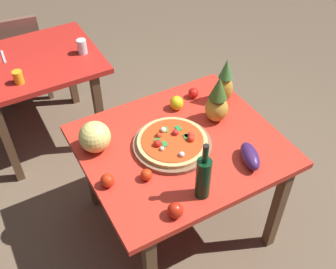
{
  "coord_description": "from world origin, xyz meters",
  "views": [
    {
      "loc": [
        -0.87,
        -1.41,
        2.4
      ],
      "look_at": [
        -0.05,
        0.06,
        0.81
      ],
      "focal_mm": 43.25,
      "sensor_mm": 36.0,
      "label": 1
    }
  ],
  "objects_px": {
    "pizza_board": "(172,145)",
    "tomato_by_bottle": "(175,210)",
    "bell_pepper": "(177,103)",
    "tomato_beside_pepper": "(193,93)",
    "melon": "(95,137)",
    "knife_utensil": "(3,57)",
    "pineapple_left": "(225,83)",
    "drinking_glass_juice": "(18,77)",
    "pineapple_right": "(217,102)",
    "dining_chair": "(20,53)",
    "wine_bottle": "(203,177)",
    "tomato_at_corner": "(146,175)",
    "pizza": "(172,141)",
    "drinking_glass_water": "(82,47)",
    "background_table": "(34,73)",
    "eggplant": "(250,156)",
    "tomato_near_board": "(107,180)",
    "display_table": "(180,155)"
  },
  "relations": [
    {
      "from": "pizza_board",
      "to": "display_table",
      "type": "bearing_deg",
      "value": -5.46
    },
    {
      "from": "pineapple_left",
      "to": "eggplant",
      "type": "relative_size",
      "value": 1.53
    },
    {
      "from": "tomato_at_corner",
      "to": "pineapple_right",
      "type": "bearing_deg",
      "value": 20.55
    },
    {
      "from": "background_table",
      "to": "knife_utensil",
      "type": "distance_m",
      "value": 0.24
    },
    {
      "from": "pineapple_left",
      "to": "drinking_glass_juice",
      "type": "distance_m",
      "value": 1.38
    },
    {
      "from": "pizza",
      "to": "tomato_near_board",
      "type": "distance_m",
      "value": 0.44
    },
    {
      "from": "wine_bottle",
      "to": "bell_pepper",
      "type": "distance_m",
      "value": 0.7
    },
    {
      "from": "melon",
      "to": "bell_pepper",
      "type": "height_order",
      "value": "melon"
    },
    {
      "from": "display_table",
      "to": "drinking_glass_water",
      "type": "distance_m",
      "value": 1.21
    },
    {
      "from": "pineapple_right",
      "to": "drinking_glass_juice",
      "type": "distance_m",
      "value": 1.36
    },
    {
      "from": "pineapple_right",
      "to": "knife_utensil",
      "type": "xyz_separation_m",
      "value": [
        -0.98,
        1.35,
        -0.13
      ]
    },
    {
      "from": "bell_pepper",
      "to": "drinking_glass_water",
      "type": "distance_m",
      "value": 0.95
    },
    {
      "from": "bell_pepper",
      "to": "wine_bottle",
      "type": "bearing_deg",
      "value": -109.39
    },
    {
      "from": "pizza",
      "to": "eggplant",
      "type": "height_order",
      "value": "eggplant"
    },
    {
      "from": "tomato_beside_pepper",
      "to": "drinking_glass_juice",
      "type": "xyz_separation_m",
      "value": [
        -0.95,
        0.71,
        0.01
      ]
    },
    {
      "from": "pizza_board",
      "to": "tomato_at_corner",
      "type": "xyz_separation_m",
      "value": [
        -0.24,
        -0.15,
        0.02
      ]
    },
    {
      "from": "melon",
      "to": "tomato_near_board",
      "type": "height_order",
      "value": "melon"
    },
    {
      "from": "melon",
      "to": "knife_utensil",
      "type": "relative_size",
      "value": 1.0
    },
    {
      "from": "background_table",
      "to": "pineapple_left",
      "type": "relative_size",
      "value": 3.21
    },
    {
      "from": "pineapple_left",
      "to": "tomato_by_bottle",
      "type": "bearing_deg",
      "value": -138.79
    },
    {
      "from": "knife_utensil",
      "to": "background_table",
      "type": "bearing_deg",
      "value": -35.59
    },
    {
      "from": "bell_pepper",
      "to": "tomato_beside_pepper",
      "type": "distance_m",
      "value": 0.16
    },
    {
      "from": "tomato_beside_pepper",
      "to": "pizza",
      "type": "bearing_deg",
      "value": -136.29
    },
    {
      "from": "background_table",
      "to": "tomato_beside_pepper",
      "type": "bearing_deg",
      "value": -49.79
    },
    {
      "from": "pizza",
      "to": "drinking_glass_water",
      "type": "relative_size",
      "value": 3.68
    },
    {
      "from": "background_table",
      "to": "tomato_beside_pepper",
      "type": "xyz_separation_m",
      "value": [
        0.81,
        -0.96,
        0.15
      ]
    },
    {
      "from": "tomato_beside_pepper",
      "to": "tomato_by_bottle",
      "type": "bearing_deg",
      "value": -127.14
    },
    {
      "from": "pizza_board",
      "to": "pineapple_right",
      "type": "xyz_separation_m",
      "value": [
        0.35,
        0.07,
        0.13
      ]
    },
    {
      "from": "pizza_board",
      "to": "tomato_at_corner",
      "type": "height_order",
      "value": "tomato_at_corner"
    },
    {
      "from": "dining_chair",
      "to": "tomato_by_bottle",
      "type": "xyz_separation_m",
      "value": [
        0.23,
        -2.33,
        0.32
      ]
    },
    {
      "from": "dining_chair",
      "to": "tomato_by_bottle",
      "type": "height_order",
      "value": "dining_chair"
    },
    {
      "from": "pizza",
      "to": "drinking_glass_juice",
      "type": "distance_m",
      "value": 1.21
    },
    {
      "from": "dining_chair",
      "to": "drinking_glass_water",
      "type": "distance_m",
      "value": 0.87
    },
    {
      "from": "pizza_board",
      "to": "tomato_beside_pepper",
      "type": "height_order",
      "value": "tomato_beside_pepper"
    },
    {
      "from": "eggplant",
      "to": "tomato_near_board",
      "type": "distance_m",
      "value": 0.78
    },
    {
      "from": "wine_bottle",
      "to": "tomato_at_corner",
      "type": "distance_m",
      "value": 0.32
    },
    {
      "from": "background_table",
      "to": "dining_chair",
      "type": "bearing_deg",
      "value": 88.98
    },
    {
      "from": "eggplant",
      "to": "tomato_at_corner",
      "type": "xyz_separation_m",
      "value": [
        -0.55,
        0.17,
        -0.01
      ]
    },
    {
      "from": "pizza",
      "to": "pineapple_left",
      "type": "relative_size",
      "value": 1.32
    },
    {
      "from": "background_table",
      "to": "tomato_by_bottle",
      "type": "bearing_deg",
      "value": -81.92
    },
    {
      "from": "eggplant",
      "to": "knife_utensil",
      "type": "height_order",
      "value": "eggplant"
    },
    {
      "from": "pizza_board",
      "to": "tomato_by_bottle",
      "type": "xyz_separation_m",
      "value": [
        -0.22,
        -0.42,
        0.03
      ]
    },
    {
      "from": "tomato_at_corner",
      "to": "tomato_near_board",
      "type": "height_order",
      "value": "tomato_near_board"
    },
    {
      "from": "bell_pepper",
      "to": "dining_chair",
      "type": "bearing_deg",
      "value": 111.59
    },
    {
      "from": "melon",
      "to": "bell_pepper",
      "type": "xyz_separation_m",
      "value": [
        0.57,
        0.09,
        -0.05
      ]
    },
    {
      "from": "pizza",
      "to": "bell_pepper",
      "type": "distance_m",
      "value": 0.34
    },
    {
      "from": "bell_pepper",
      "to": "eggplant",
      "type": "height_order",
      "value": "same"
    },
    {
      "from": "tomato_at_corner",
      "to": "drinking_glass_juice",
      "type": "xyz_separation_m",
      "value": [
        -0.37,
        1.19,
        0.01
      ]
    },
    {
      "from": "pizza_board",
      "to": "tomato_near_board",
      "type": "relative_size",
      "value": 6.08
    },
    {
      "from": "knife_utensil",
      "to": "melon",
      "type": "bearing_deg",
      "value": -75.04
    }
  ]
}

